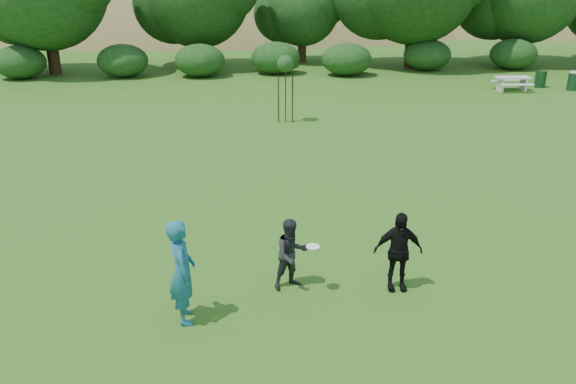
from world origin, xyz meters
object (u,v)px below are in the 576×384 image
sapling (285,66)px  picnic_table (512,81)px  player_black (398,251)px  player_grey (291,254)px  player_teal (182,272)px  trash_can_near (540,79)px  trash_can_lidded (574,80)px

sapling → picnic_table: size_ratio=1.58×
player_black → player_grey: bearing=176.6°
player_teal → trash_can_near: bearing=-51.5°
player_grey → player_teal: bearing=-175.6°
trash_can_near → sapling: size_ratio=0.32×
trash_can_near → trash_can_lidded: size_ratio=0.86×
player_teal → trash_can_lidded: player_teal is taller
sapling → trash_can_near: bearing=24.6°
picnic_table → player_black: bearing=-120.1°
player_black → trash_can_lidded: (14.78, 19.56, -0.31)m
player_teal → trash_can_lidded: bearing=-54.9°
player_grey → sapling: 13.65m
player_teal → picnic_table: size_ratio=1.13×
player_black → trash_can_near: (13.41, 20.50, -0.40)m
player_grey → picnic_table: size_ratio=0.84×
player_grey → picnic_table: (13.53, 19.44, -0.24)m
trash_can_near → sapling: sapling is taller
player_teal → picnic_table: player_teal is taller
player_grey → trash_can_lidded: player_grey is taller
player_grey → trash_can_near: size_ratio=1.68×
sapling → picnic_table: sapling is taller
player_black → player_teal: bearing=-167.0°
player_teal → player_grey: bearing=-75.8°
player_teal → player_grey: 2.33m
player_teal → trash_can_near: (17.63, 21.32, -0.57)m
picnic_table → trash_can_lidded: bearing=-1.5°
player_teal → sapling: bearing=-23.1°
picnic_table → trash_can_lidded: 3.39m
trash_can_near → player_grey: bearing=-127.5°
player_black → trash_can_lidded: player_black is taller
player_grey → trash_can_near: 25.57m
trash_can_near → picnic_table: (-2.01, -0.86, 0.07)m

